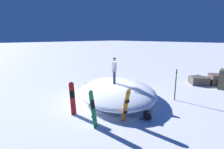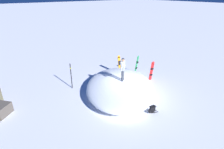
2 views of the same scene
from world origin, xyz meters
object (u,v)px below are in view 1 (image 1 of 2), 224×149
(snowboard_primary_upright, at_px, (93,108))
(backpack_near, at_px, (88,86))
(snowboard_tertiary_upright, at_px, (72,98))
(snowboarder_standing, at_px, (114,68))
(snowboard_secondary_upright, at_px, (126,105))
(trail_marker_pole, at_px, (176,84))
(backpack_far, at_px, (147,116))

(snowboard_primary_upright, xyz_separation_m, backpack_near, (4.70, -3.25, -0.60))
(snowboard_tertiary_upright, bearing_deg, snowboarder_standing, -87.03)
(snowboard_secondary_upright, distance_m, trail_marker_pole, 4.35)
(snowboarder_standing, distance_m, snowboard_primary_upright, 3.83)
(snowboarder_standing, relative_size, trail_marker_pole, 0.84)
(snowboarder_standing, distance_m, backpack_near, 3.28)
(snowboard_primary_upright, height_order, backpack_far, snowboard_primary_upright)
(snowboarder_standing, height_order, backpack_near, snowboarder_standing)
(backpack_near, xyz_separation_m, trail_marker_pole, (-5.58, -2.36, 0.76))
(snowboard_secondary_upright, distance_m, backpack_far, 1.22)
(snowboarder_standing, height_order, snowboard_secondary_upright, snowboarder_standing)
(backpack_far, bearing_deg, snowboard_primary_upright, 59.56)
(snowboard_primary_upright, xyz_separation_m, snowboard_secondary_upright, (-0.75, -1.27, 0.01))
(snowboarder_standing, height_order, trail_marker_pole, snowboarder_standing)
(snowboard_tertiary_upright, bearing_deg, trail_marker_pole, -115.18)
(snowboard_secondary_upright, height_order, snowboard_tertiary_upright, snowboard_tertiary_upright)
(backpack_far, xyz_separation_m, trail_marker_pole, (0.40, -3.44, 0.79))
(snowboard_secondary_upright, height_order, trail_marker_pole, trail_marker_pole)
(snowboard_primary_upright, bearing_deg, trail_marker_pole, -98.90)
(trail_marker_pole, bearing_deg, backpack_near, 22.93)
(snowboard_primary_upright, height_order, backpack_near, snowboard_primary_upright)
(backpack_near, bearing_deg, snowboard_primary_upright, 145.30)
(snowboard_primary_upright, xyz_separation_m, backpack_far, (-1.28, -2.17, -0.62))
(backpack_near, bearing_deg, trail_marker_pole, -157.07)
(backpack_far, bearing_deg, trail_marker_pole, -83.40)
(trail_marker_pole, bearing_deg, snowboard_tertiary_upright, 64.82)
(snowboarder_standing, xyz_separation_m, backpack_far, (-3.16, 0.98, -1.71))
(snowboard_primary_upright, xyz_separation_m, trail_marker_pole, (-0.88, -5.61, 0.16))
(snowboarder_standing, distance_m, snowboard_tertiary_upright, 3.26)
(backpack_near, height_order, trail_marker_pole, trail_marker_pole)
(snowboard_tertiary_upright, height_order, backpack_near, snowboard_tertiary_upright)
(backpack_far, height_order, trail_marker_pole, trail_marker_pole)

